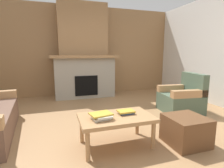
# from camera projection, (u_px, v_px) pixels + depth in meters

# --- Properties ---
(ground) EXTENTS (9.00, 9.00, 0.00)m
(ground) POSITION_uv_depth(u_px,v_px,m) (110.00, 131.00, 2.94)
(ground) COLOR #9E754C
(wall_back_wood_panel) EXTENTS (6.00, 0.12, 2.70)m
(wall_back_wood_panel) POSITION_uv_depth(u_px,v_px,m) (82.00, 51.00, 5.52)
(wall_back_wood_panel) COLOR #997047
(wall_back_wood_panel) RESTS_ON ground
(fireplace) EXTENTS (1.90, 0.82, 2.70)m
(fireplace) POSITION_uv_depth(u_px,v_px,m) (84.00, 57.00, 5.20)
(fireplace) COLOR gray
(fireplace) RESTS_ON ground
(armchair) EXTENTS (0.85, 0.85, 0.85)m
(armchair) POSITION_uv_depth(u_px,v_px,m) (182.00, 99.00, 3.87)
(armchair) COLOR #4C604C
(armchair) RESTS_ON ground
(coffee_table) EXTENTS (1.00, 0.60, 0.43)m
(coffee_table) POSITION_uv_depth(u_px,v_px,m) (116.00, 120.00, 2.41)
(coffee_table) COLOR tan
(coffee_table) RESTS_ON ground
(ottoman) EXTENTS (0.52, 0.52, 0.40)m
(ottoman) POSITION_uv_depth(u_px,v_px,m) (186.00, 130.00, 2.49)
(ottoman) COLOR brown
(ottoman) RESTS_ON ground
(book_stack_near_edge) EXTENTS (0.31, 0.27, 0.07)m
(book_stack_near_edge) POSITION_uv_depth(u_px,v_px,m) (102.00, 116.00, 2.28)
(book_stack_near_edge) COLOR beige
(book_stack_near_edge) RESTS_ON coffee_table
(book_stack_center) EXTENTS (0.23, 0.17, 0.05)m
(book_stack_center) POSITION_uv_depth(u_px,v_px,m) (126.00, 112.00, 2.49)
(book_stack_center) COLOR #335699
(book_stack_center) RESTS_ON coffee_table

